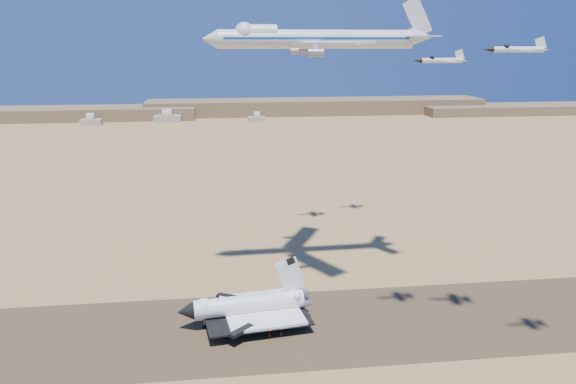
{
  "coord_description": "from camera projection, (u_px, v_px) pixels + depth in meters",
  "views": [
    {
      "loc": [
        -4.07,
        -158.83,
        87.23
      ],
      "look_at": [
        16.94,
        8.0,
        42.23
      ],
      "focal_mm": 35.0,
      "sensor_mm": 36.0,
      "label": 1
    }
  ],
  "objects": [
    {
      "name": "ridgeline",
      "position": [
        274.0,
        109.0,
        686.57
      ],
      "size": [
        960.0,
        90.0,
        18.0
      ],
      "color": "olive",
      "rests_on": "ground"
    },
    {
      "name": "chase_jet_a",
      "position": [
        441.0,
        60.0,
        150.4
      ],
      "size": [
        14.73,
        7.92,
        3.67
      ],
      "rotation": [
        0.0,
        0.0,
        0.06
      ],
      "color": "silver"
    },
    {
      "name": "crew_a",
      "position": [
        269.0,
        331.0,
        173.1
      ],
      "size": [
        0.68,
        0.82,
        1.92
      ],
      "primitive_type": "imported",
      "rotation": [
        0.0,
        0.0,
        1.94
      ],
      "color": "#CE3D0C",
      "rests_on": "runway"
    },
    {
      "name": "chase_jet_d",
      "position": [
        323.0,
        44.0,
        243.72
      ],
      "size": [
        16.18,
        8.53,
        4.03
      ],
      "rotation": [
        0.0,
        0.0,
        -0.01
      ],
      "color": "silver"
    },
    {
      "name": "ground",
      "position": [
        238.0,
        331.0,
        175.27
      ],
      "size": [
        1200.0,
        1200.0,
        0.0
      ],
      "primitive_type": "plane",
      "color": "#A98B4B",
      "rests_on": "ground"
    },
    {
      "name": "hangars",
      "position": [
        163.0,
        119.0,
        624.85
      ],
      "size": [
        200.5,
        29.5,
        30.0
      ],
      "color": "#B6B0A1",
      "rests_on": "ground"
    },
    {
      "name": "runway",
      "position": [
        238.0,
        331.0,
        175.27
      ],
      "size": [
        600.0,
        50.0,
        0.06
      ],
      "primitive_type": "cube",
      "color": "brown",
      "rests_on": "ground"
    },
    {
      "name": "crew_c",
      "position": [
        281.0,
        335.0,
        171.1
      ],
      "size": [
        1.14,
        0.87,
        1.74
      ],
      "primitive_type": "imported",
      "rotation": [
        0.0,
        0.0,
        2.76
      ],
      "color": "#CE3D0C",
      "rests_on": "runway"
    },
    {
      "name": "chase_jet_b",
      "position": [
        517.0,
        49.0,
        146.86
      ],
      "size": [
        16.47,
        9.12,
        4.11
      ],
      "rotation": [
        0.0,
        0.0,
        -0.14
      ],
      "color": "silver"
    },
    {
      "name": "chase_jet_e",
      "position": [
        371.0,
        40.0,
        256.7
      ],
      "size": [
        14.46,
        7.73,
        3.6
      ],
      "rotation": [
        0.0,
        0.0,
        -0.04
      ],
      "color": "silver"
    },
    {
      "name": "shuttle",
      "position": [
        248.0,
        306.0,
        178.85
      ],
      "size": [
        42.92,
        29.93,
        21.08
      ],
      "rotation": [
        0.0,
        0.0,
        0.13
      ],
      "color": "white",
      "rests_on": "runway"
    },
    {
      "name": "carrier_747",
      "position": [
        310.0,
        39.0,
        192.27
      ],
      "size": [
        80.4,
        62.41,
        20.06
      ],
      "rotation": [
        0.0,
        0.0,
        0.03
      ],
      "color": "silver"
    },
    {
      "name": "crew_b",
      "position": [
        270.0,
        335.0,
        170.63
      ],
      "size": [
        0.54,
        0.86,
        1.7
      ],
      "primitive_type": "imported",
      "rotation": [
        0.0,
        0.0,
        1.64
      ],
      "color": "#CE3D0C",
      "rests_on": "runway"
    }
  ]
}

